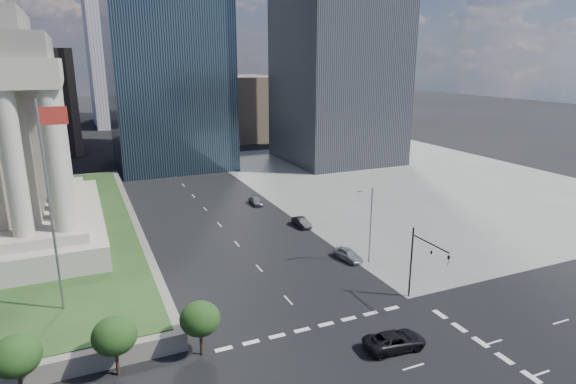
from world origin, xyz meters
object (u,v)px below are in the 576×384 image
flagpole (51,197)px  parked_sedan_near (348,254)px  parked_sedan_far (256,201)px  street_lamp_north (370,221)px  traffic_signal_ne (423,258)px  pickup_truck (395,341)px  parked_sedan_mid (302,222)px

flagpole → parked_sedan_near: (33.33, 2.82, -12.35)m
parked_sedan_near → parked_sedan_far: 28.26m
street_lamp_north → flagpole: bearing=-178.4°
traffic_signal_ne → street_lamp_north: size_ratio=0.80×
pickup_truck → parked_sedan_near: 19.98m
street_lamp_north → pickup_truck: size_ratio=1.75×
pickup_truck → parked_sedan_mid: bearing=-5.6°
pickup_truck → parked_sedan_near: size_ratio=1.27×
parked_sedan_far → street_lamp_north: bearing=-79.6°
street_lamp_north → parked_sedan_mid: (-1.83, 16.00, -4.96)m
pickup_truck → parked_sedan_mid: size_ratio=1.35×
parked_sedan_near → traffic_signal_ne: bearing=-94.2°
street_lamp_north → parked_sedan_near: bearing=135.2°
parked_sedan_mid → parked_sedan_far: size_ratio=1.01×
pickup_truck → traffic_signal_ne: bearing=-46.5°
street_lamp_north → parked_sedan_mid: 16.85m
traffic_signal_ne → parked_sedan_far: traffic_signal_ne is taller
traffic_signal_ne → parked_sedan_far: bearing=94.8°
flagpole → street_lamp_north: size_ratio=2.00×
pickup_truck → parked_sedan_far: 47.25m
flagpole → parked_sedan_mid: bearing=27.0°
flagpole → traffic_signal_ne: size_ratio=2.50×
parked_sedan_mid → traffic_signal_ne: bearing=-90.7°
street_lamp_north → parked_sedan_near: 5.53m
pickup_truck → parked_sedan_near: bearing=-13.3°
flagpole → street_lamp_north: flagpole is taller
parked_sedan_near → parked_sedan_mid: parked_sedan_near is taller
flagpole → parked_sedan_near: 35.65m
flagpole → pickup_truck: 33.73m
flagpole → pickup_truck: bearing=-30.9°
flagpole → pickup_truck: size_ratio=3.50×
flagpole → parked_sedan_far: size_ratio=4.75×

